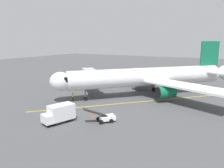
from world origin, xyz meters
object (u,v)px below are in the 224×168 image
safety_cone_nose_right (95,88)px  belt_loader_portside (105,117)px  jet_bridge (92,77)px  ground_crew_wing_walker (73,97)px  box_truck_starboard_side (59,113)px  airplane (149,77)px  ground_crew_marshaller (52,115)px  safety_cone_nose_left (92,116)px  tug_near_nose (134,80)px

safety_cone_nose_right → belt_loader_portside: bearing=127.2°
jet_bridge → ground_crew_wing_walker: size_ratio=5.64×
box_truck_starboard_side → safety_cone_nose_right: size_ratio=9.06×
airplane → ground_crew_wing_walker: airplane is taller
airplane → ground_crew_wing_walker: size_ratio=19.47×
airplane → ground_crew_marshaller: airplane is taller
belt_loader_portside → safety_cone_nose_right: size_ratio=7.71×
ground_crew_marshaller → box_truck_starboard_side: box_truck_starboard_side is taller
belt_loader_portside → safety_cone_nose_left: bearing=-12.2°
airplane → belt_loader_portside: airplane is taller
airplane → box_truck_starboard_side: size_ratio=6.69×
airplane → tug_near_nose: (8.65, -11.91, -3.30)m
jet_bridge → ground_crew_marshaller: bearing=104.6°
airplane → ground_crew_wing_walker: bearing=45.3°
ground_crew_marshaller → safety_cone_nose_left: 6.00m
safety_cone_nose_right → tug_near_nose: bearing=-110.7°
belt_loader_portside → safety_cone_nose_right: bearing=-52.8°
jet_bridge → belt_loader_portside: 18.09m
jet_bridge → box_truck_starboard_side: jet_bridge is taller
ground_crew_wing_walker → box_truck_starboard_side: (-5.58, 10.03, 0.50)m
jet_bridge → box_truck_starboard_side: 18.19m
ground_crew_wing_walker → tug_near_nose: 23.59m
safety_cone_nose_left → safety_cone_nose_right: same height
jet_bridge → safety_cone_nose_right: jet_bridge is taller
jet_bridge → box_truck_starboard_side: size_ratio=1.94×
jet_bridge → safety_cone_nose_left: bearing=124.3°
airplane → safety_cone_nose_left: size_ratio=60.54×
box_truck_starboard_side → jet_bridge: bearing=-71.1°
box_truck_starboard_side → safety_cone_nose_left: bearing=-127.1°
safety_cone_nose_left → airplane: bearing=-99.0°
jet_bridge → belt_loader_portside: bearing=130.3°
jet_bridge → belt_loader_portside: (-11.54, 13.59, -3.05)m
tug_near_nose → safety_cone_nose_left: 29.99m
tug_near_nose → box_truck_starboard_side: (-2.82, 33.46, 0.68)m
ground_crew_marshaller → belt_loader_portside: (-7.11, -3.38, -0.17)m
jet_bridge → box_truck_starboard_side: (-5.83, 17.07, -2.38)m
jet_bridge → safety_cone_nose_left: 16.14m
ground_crew_marshaller → airplane: bearing=-108.6°
tug_near_nose → safety_cone_nose_right: 13.39m
tug_near_nose → belt_loader_portside: belt_loader_portside is taller
ground_crew_wing_walker → belt_loader_portside: size_ratio=0.40×
ground_crew_wing_walker → belt_loader_portside: bearing=149.9°
airplane → safety_cone_nose_right: airplane is taller
ground_crew_wing_walker → box_truck_starboard_side: 11.49m
belt_loader_portside → safety_cone_nose_right: (13.25, -17.46, -0.44)m
airplane → safety_cone_nose_right: 13.89m
ground_crew_marshaller → tug_near_nose: (1.41, -33.36, -0.18)m
airplane → ground_crew_wing_walker: 16.52m
tug_near_nose → safety_cone_nose_left: bearing=101.3°
safety_cone_nose_right → airplane: bearing=-177.4°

